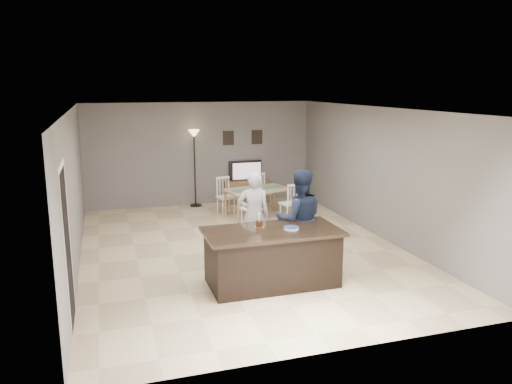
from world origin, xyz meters
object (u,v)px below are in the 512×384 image
object	(u,v)px
dining_table	(257,194)
woman	(254,215)
television	(246,171)
floor_lamp	(194,147)
kitchen_island	(272,257)
plate_stack	(291,228)
birthday_cake	(259,224)
man	(300,219)
tv_console	(247,192)

from	to	relation	value
dining_table	woman	bearing A→B (deg)	-120.10
television	floor_lamp	world-z (taller)	floor_lamp
kitchen_island	plate_stack	world-z (taller)	plate_stack
dining_table	floor_lamp	size ratio (longest dim) A/B	0.96
birthday_cake	floor_lamp	bearing A→B (deg)	90.66
man	plate_stack	size ratio (longest dim) A/B	7.13
birthday_cake	dining_table	distance (m)	3.97
tv_console	floor_lamp	xyz separation A→B (m)	(-1.41, 0.02, 1.26)
kitchen_island	floor_lamp	distance (m)	5.70
birthday_cake	floor_lamp	size ratio (longest dim) A/B	0.12
television	dining_table	bearing A→B (deg)	82.92
man	television	bearing A→B (deg)	-84.80
television	birthday_cake	world-z (taller)	birthday_cake
woman	man	xyz separation A→B (m)	(0.58, -0.80, 0.07)
television	floor_lamp	bearing A→B (deg)	2.04
television	woman	bearing A→B (deg)	75.73
television	plate_stack	xyz separation A→B (m)	(-0.90, -5.69, 0.06)
birthday_cake	tv_console	bearing A→B (deg)	75.89
tv_console	woman	size ratio (longest dim) A/B	0.75
birthday_cake	dining_table	xyz separation A→B (m)	(1.14, 3.78, -0.37)
man	floor_lamp	bearing A→B (deg)	-68.99
kitchen_island	tv_console	bearing A→B (deg)	77.84
kitchen_island	floor_lamp	world-z (taller)	floor_lamp
floor_lamp	tv_console	bearing A→B (deg)	-0.81
floor_lamp	birthday_cake	bearing A→B (deg)	-89.34
tv_console	floor_lamp	world-z (taller)	floor_lamp
man	dining_table	bearing A→B (deg)	-84.16
television	plate_stack	bearing A→B (deg)	81.02
man	birthday_cake	size ratio (longest dim) A/B	7.43
tv_console	birthday_cake	world-z (taller)	birthday_cake
tv_console	man	size ratio (longest dim) A/B	0.69
kitchen_island	birthday_cake	xyz separation A→B (m)	(-0.14, 0.22, 0.50)
floor_lamp	dining_table	bearing A→B (deg)	-52.82
television	floor_lamp	size ratio (longest dim) A/B	0.45
dining_table	kitchen_island	bearing A→B (deg)	-115.57
woman	television	bearing A→B (deg)	-88.43
tv_console	birthday_cake	xyz separation A→B (m)	(-1.34, -5.35, 0.66)
woman	floor_lamp	xyz separation A→B (m)	(-0.32, 4.24, 0.76)
birthday_cake	television	bearing A→B (deg)	76.06
kitchen_island	floor_lamp	bearing A→B (deg)	92.12
birthday_cake	floor_lamp	world-z (taller)	floor_lamp
tv_console	dining_table	bearing A→B (deg)	-97.39
television	plate_stack	size ratio (longest dim) A/B	3.73
tv_console	woman	bearing A→B (deg)	-104.50
man	floor_lamp	world-z (taller)	floor_lamp
woman	plate_stack	size ratio (longest dim) A/B	6.52
woman	dining_table	world-z (taller)	woman
birthday_cake	floor_lamp	xyz separation A→B (m)	(-0.06, 5.37, 0.60)
floor_lamp	kitchen_island	bearing A→B (deg)	-87.88
woman	floor_lamp	size ratio (longest dim) A/B	0.80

